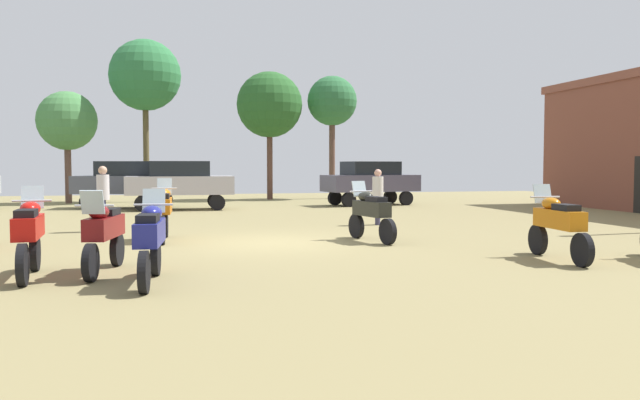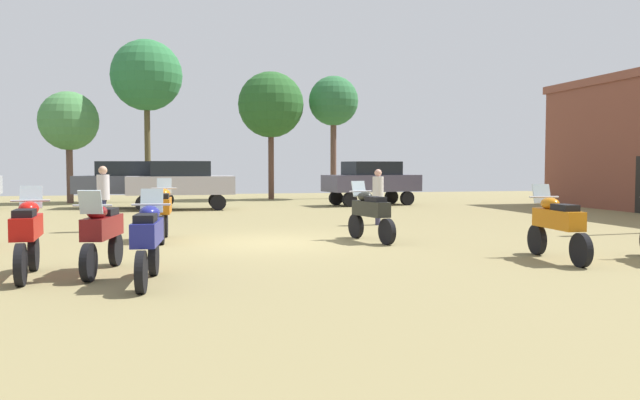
% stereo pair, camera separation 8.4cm
% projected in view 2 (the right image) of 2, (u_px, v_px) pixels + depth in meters
% --- Properties ---
extents(ground_plane, '(44.00, 52.00, 0.02)m').
position_uv_depth(ground_plane, '(275.00, 243.00, 15.19)').
color(ground_plane, olive).
extents(motorcycle_2, '(0.62, 2.14, 1.49)m').
position_uv_depth(motorcycle_2, '(27.00, 233.00, 10.44)').
color(motorcycle_2, black).
rests_on(motorcycle_2, ground).
extents(motorcycle_3, '(0.62, 2.23, 1.51)m').
position_uv_depth(motorcycle_3, '(163.00, 210.00, 15.57)').
color(motorcycle_3, black).
rests_on(motorcycle_3, ground).
extents(motorcycle_4, '(0.69, 2.21, 1.45)m').
position_uv_depth(motorcycle_4, '(102.00, 232.00, 10.85)').
color(motorcycle_4, black).
rests_on(motorcycle_4, ground).
extents(motorcycle_5, '(0.62, 2.27, 1.46)m').
position_uv_depth(motorcycle_5, '(557.00, 223.00, 12.34)').
color(motorcycle_5, black).
rests_on(motorcycle_5, ground).
extents(motorcycle_10, '(0.74, 2.08, 1.45)m').
position_uv_depth(motorcycle_10, '(370.00, 212.00, 15.44)').
color(motorcycle_10, black).
rests_on(motorcycle_10, ground).
extents(motorcycle_12, '(0.62, 2.15, 1.46)m').
position_uv_depth(motorcycle_12, '(148.00, 238.00, 9.93)').
color(motorcycle_12, black).
rests_on(motorcycle_12, ground).
extents(car_1, '(4.54, 2.48, 2.00)m').
position_uv_depth(car_1, '(128.00, 181.00, 27.28)').
color(car_1, black).
rests_on(car_1, ground).
extents(car_3, '(4.30, 1.80, 2.00)m').
position_uv_depth(car_3, '(181.00, 181.00, 26.30)').
color(car_3, black).
rests_on(car_3, ground).
extents(car_4, '(4.56, 2.57, 2.00)m').
position_uv_depth(car_4, '(372.00, 180.00, 29.27)').
color(car_4, black).
rests_on(car_4, ground).
extents(person_1, '(0.45, 0.45, 1.71)m').
position_uv_depth(person_1, '(378.00, 192.00, 19.65)').
color(person_1, '#32304A').
rests_on(person_1, ground).
extents(person_2, '(0.36, 0.36, 1.82)m').
position_uv_depth(person_2, '(103.00, 193.00, 17.70)').
color(person_2, '#2A2D51').
rests_on(person_2, ground).
extents(tree_3, '(2.70, 2.70, 6.68)m').
position_uv_depth(tree_3, '(333.00, 102.00, 34.80)').
color(tree_3, brown).
rests_on(tree_3, ground).
extents(tree_4, '(3.50, 3.50, 8.03)m').
position_uv_depth(tree_4, '(146.00, 76.00, 31.65)').
color(tree_4, brown).
rests_on(tree_4, ground).
extents(tree_5, '(3.50, 3.50, 6.80)m').
position_uv_depth(tree_5, '(271.00, 105.00, 34.02)').
color(tree_5, brown).
rests_on(tree_5, ground).
extents(tree_6, '(2.81, 2.81, 5.36)m').
position_uv_depth(tree_6, '(69.00, 121.00, 30.62)').
color(tree_6, brown).
rests_on(tree_6, ground).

